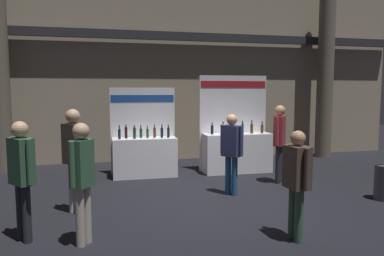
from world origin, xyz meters
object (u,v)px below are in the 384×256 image
Objects in this scene: visitor_3 at (232,147)px; visitor_5 at (74,151)px; visitor_4 at (279,137)px; exhibitor_booth_0 at (144,153)px; exhibitor_booth_1 at (236,148)px; visitor_9 at (82,175)px; visitor_0 at (297,176)px; visitor_6 at (22,171)px.

visitor_5 is (-3.04, -0.44, 0.10)m from visitor_3.
visitor_4 is at bearing -121.75° from visitor_5.
visitor_4 is at bearing -25.19° from exhibitor_booth_0.
exhibitor_booth_0 reaches higher than visitor_4.
visitor_5 is (-4.45, -1.13, 0.03)m from visitor_4.
visitor_4 is 0.99× the size of visitor_5.
exhibitor_booth_0 is 1.21× the size of visitor_5.
visitor_4 is (1.41, 0.68, 0.08)m from visitor_3.
visitor_3 is 0.92× the size of visitor_4.
visitor_9 is (-3.68, -3.89, 0.36)m from exhibitor_booth_1.
visitor_5 is (-1.47, -2.53, 0.52)m from exhibitor_booth_0.
exhibitor_booth_0 is at bearing -76.18° from visitor_5.
visitor_0 is 3.88m from visitor_6.
visitor_9 is at bearing -133.42° from exhibitor_booth_1.
visitor_4 is (1.28, 3.09, 0.13)m from visitor_0.
visitor_3 is 0.98× the size of visitor_9.
visitor_0 is at bearing -162.02° from visitor_4.
visitor_6 is 1.01× the size of visitor_9.
visitor_4 is (2.98, -1.40, 0.49)m from exhibitor_booth_0.
exhibitor_booth_0 is at bearing 112.08° from visitor_6.
visitor_5 reaches higher than visitor_9.
exhibitor_booth_0 is 0.87× the size of exhibitor_booth_1.
visitor_0 is at bearing -99.32° from exhibitor_booth_1.
visitor_3 is (-0.13, 2.40, 0.05)m from visitor_0.
visitor_9 is at bearing 31.26° from visitor_6.
visitor_6 is at bearing -106.97° from visitor_0.
exhibitor_booth_1 is 2.23m from visitor_3.
visitor_5 is (-3.90, -2.47, 0.47)m from exhibitor_booth_1.
visitor_5 is 1.26m from visitor_6.
visitor_4 is at bearing -67.68° from exhibitor_booth_1.
visitor_0 is 3.35m from visitor_4.
exhibitor_booth_0 is 1.40× the size of visitor_0.
visitor_5 is (-3.17, 1.96, 0.16)m from visitor_0.
exhibitor_booth_0 is at bearing -163.39° from visitor_0.
visitor_6 is (-5.07, -2.22, -0.05)m from visitor_4.
visitor_9 is at bearing 86.48° from visitor_3.
visitor_0 is 3.73m from visitor_5.
visitor_3 is at bearing -53.00° from exhibitor_booth_0.
exhibitor_booth_1 is 1.60× the size of visitor_0.
visitor_4 is (0.55, -1.35, 0.44)m from exhibitor_booth_1.
exhibitor_booth_1 reaches higher than exhibitor_booth_0.
exhibitor_booth_1 is 4.50m from visitor_0.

